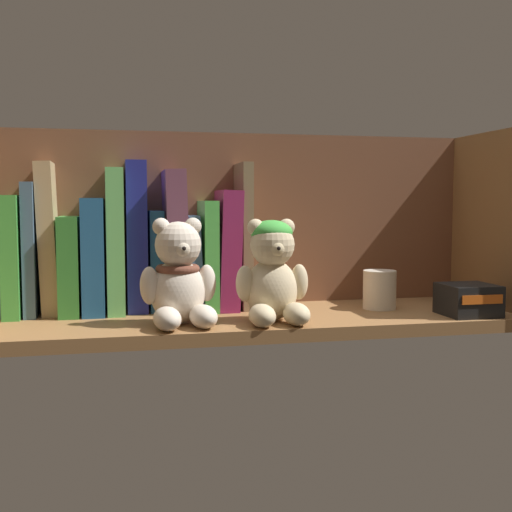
{
  "coord_description": "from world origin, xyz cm",
  "views": [
    {
      "loc": [
        -20.28,
        -97.36,
        19.7
      ],
      "look_at": [
        1.21,
        0.0,
        11.43
      ],
      "focal_mm": 44.68,
      "sensor_mm": 36.0,
      "label": 1
    }
  ],
  "objects": [
    {
      "name": "book_4",
      "position": [
        -27.53,
        9.54,
        9.82
      ],
      "size": [
        3.14,
        14.96,
        15.63
      ],
      "primitive_type": "cube",
      "color": "#348332",
      "rests_on": "shelf_board"
    },
    {
      "name": "small_product_box",
      "position": [
        34.07,
        -7.15,
        4.47
      ],
      "size": [
        8.04,
        8.11,
        4.93
      ],
      "color": "black",
      "rests_on": "shelf_board"
    },
    {
      "name": "book_6",
      "position": [
        -20.37,
        9.54,
        13.61
      ],
      "size": [
        2.74,
        14.21,
        23.22
      ],
      "primitive_type": "cube",
      "color": "#6ECE6C",
      "rests_on": "shelf_board"
    },
    {
      "name": "book_7",
      "position": [
        -16.99,
        9.54,
        14.25
      ],
      "size": [
        3.26,
        10.7,
        24.5
      ],
      "primitive_type": "cube",
      "color": "navy",
      "rests_on": "shelf_board"
    },
    {
      "name": "book_8",
      "position": [
        -13.83,
        9.54,
        10.24
      ],
      "size": [
        2.31,
        9.86,
        16.48
      ],
      "primitive_type": "cube",
      "color": "#205587",
      "rests_on": "shelf_board"
    },
    {
      "name": "teddy_bear_larger",
      "position": [
        -11.44,
        -5.36,
        8.66
      ],
      "size": [
        11.54,
        11.91,
        15.61
      ],
      "color": "beige",
      "rests_on": "shelf_board"
    },
    {
      "name": "teddy_bear_smaller",
      "position": [
        2.48,
        -5.82,
        9.31
      ],
      "size": [
        11.19,
        11.32,
        15.4
      ],
      "color": "beige",
      "rests_on": "shelf_board"
    },
    {
      "name": "book_11",
      "position": [
        -5.36,
        9.54,
        11.05
      ],
      "size": [
        2.32,
        14.64,
        18.11
      ],
      "primitive_type": "cube",
      "color": "#50C14E",
      "rests_on": "shelf_board"
    },
    {
      "name": "shelf_side_panel_right",
      "position": [
        42.73,
        0.0,
        15.92
      ],
      "size": [
        1.6,
        26.69,
        31.84
      ],
      "primitive_type": "cube",
      "color": "olive",
      "rests_on": "ground"
    },
    {
      "name": "book_2",
      "position": [
        -33.34,
        9.54,
        12.47
      ],
      "size": [
        1.84,
        12.46,
        20.94
      ],
      "primitive_type": "cube",
      "color": "#45637F",
      "rests_on": "shelf_board"
    },
    {
      "name": "pillar_candle",
      "position": [
        22.85,
        1.69,
        5.24
      ],
      "size": [
        5.52,
        5.52,
        6.47
      ],
      "primitive_type": "cylinder",
      "color": "silver",
      "rests_on": "shelf_board"
    },
    {
      "name": "book_1",
      "position": [
        -35.94,
        9.54,
        11.46
      ],
      "size": [
        2.6,
        14.42,
        18.92
      ],
      "primitive_type": "cube",
      "color": "green",
      "rests_on": "shelf_board"
    },
    {
      "name": "book_9",
      "position": [
        -10.67,
        9.54,
        13.53
      ],
      "size": [
        3.94,
        14.44,
        23.15
      ],
      "primitive_type": "cube",
      "rotation": [
        0.0,
        -0.03,
        0.0
      ],
      "color": "#724159",
      "rests_on": "shelf_board"
    },
    {
      "name": "book_13",
      "position": [
        0.75,
        9.54,
        14.19
      ],
      "size": [
        1.7,
        12.52,
        24.38
      ],
      "primitive_type": "cube",
      "color": "olive",
      "rests_on": "shelf_board"
    },
    {
      "name": "book_10",
      "position": [
        -7.77,
        9.54,
        9.84
      ],
      "size": [
        2.35,
        13.81,
        15.74
      ],
      "primitive_type": "cube",
      "rotation": [
        0.0,
        -0.04,
        0.0
      ],
      "color": "#446C91",
      "rests_on": "shelf_board"
    },
    {
      "name": "book_12",
      "position": [
        -2.15,
        9.54,
        11.9
      ],
      "size": [
        4.06,
        14.3,
        19.91
      ],
      "primitive_type": "cube",
      "rotation": [
        0.0,
        0.04,
        0.0
      ],
      "color": "#902257",
      "rests_on": "shelf_board"
    },
    {
      "name": "shelf_board",
      "position": [
        0.0,
        0.0,
        1.0
      ],
      "size": [
        83.87,
        24.29,
        2.0
      ],
      "primitive_type": "cube",
      "color": "olive",
      "rests_on": "ground"
    },
    {
      "name": "book_3",
      "position": [
        -30.76,
        9.54,
        14.06
      ],
      "size": [
        3.31,
        10.47,
        24.19
      ],
      "primitive_type": "cube",
      "rotation": [
        0.0,
        -0.03,
        0.0
      ],
      "color": "tan",
      "rests_on": "shelf_board"
    },
    {
      "name": "shelf_back_panel",
      "position": [
        0.0,
        12.75,
        15.92
      ],
      "size": [
        86.27,
        1.2,
        31.84
      ],
      "primitive_type": "cube",
      "color": "brown",
      "rests_on": "ground"
    },
    {
      "name": "book_5",
      "position": [
        -23.85,
        9.54,
        11.25
      ],
      "size": [
        3.48,
        14.77,
        18.5
      ],
      "primitive_type": "cube",
      "color": "#215A8F",
      "rests_on": "shelf_board"
    }
  ]
}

